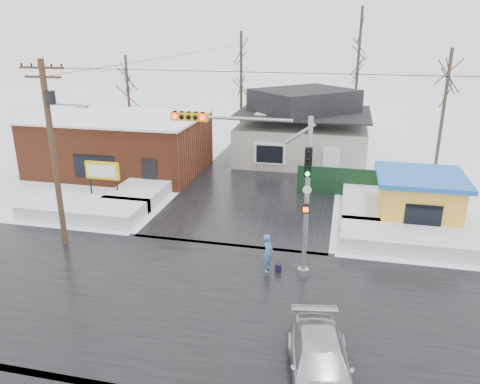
% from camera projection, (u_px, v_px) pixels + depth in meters
% --- Properties ---
extents(ground, '(120.00, 120.00, 0.00)m').
position_uv_depth(ground, '(195.00, 300.00, 18.68)').
color(ground, white).
rests_on(ground, ground).
extents(road_ns, '(10.00, 120.00, 0.02)m').
position_uv_depth(road_ns, '(195.00, 300.00, 18.68)').
color(road_ns, black).
rests_on(road_ns, ground).
extents(road_ew, '(120.00, 10.00, 0.02)m').
position_uv_depth(road_ew, '(195.00, 300.00, 18.68)').
color(road_ew, black).
rests_on(road_ew, ground).
extents(snowbank_nw, '(7.00, 3.00, 0.80)m').
position_uv_depth(snowbank_nw, '(84.00, 209.00, 26.87)').
color(snowbank_nw, white).
rests_on(snowbank_nw, ground).
extents(snowbank_ne, '(7.00, 3.00, 0.80)m').
position_uv_depth(snowbank_ne, '(413.00, 239.00, 23.09)').
color(snowbank_ne, white).
rests_on(snowbank_ne, ground).
extents(snowbank_nside_w, '(3.00, 8.00, 0.80)m').
position_uv_depth(snowbank_nside_w, '(151.00, 185.00, 31.05)').
color(snowbank_nside_w, white).
rests_on(snowbank_nside_w, ground).
extents(snowbank_nside_e, '(3.00, 8.00, 0.80)m').
position_uv_depth(snowbank_nside_e, '(368.00, 201.00, 28.11)').
color(snowbank_nside_e, white).
rests_on(snowbank_nside_e, ground).
extents(traffic_signal, '(6.05, 0.68, 7.00)m').
position_uv_depth(traffic_signal, '(270.00, 174.00, 19.38)').
color(traffic_signal, gray).
rests_on(traffic_signal, ground).
extents(utility_pole, '(3.15, 0.44, 9.00)m').
position_uv_depth(utility_pole, '(53.00, 145.00, 21.86)').
color(utility_pole, '#382619').
rests_on(utility_pole, ground).
extents(brick_building, '(12.20, 8.20, 4.12)m').
position_uv_depth(brick_building, '(121.00, 143.00, 35.00)').
color(brick_building, brown).
rests_on(brick_building, ground).
extents(marquee_sign, '(2.20, 0.21, 2.55)m').
position_uv_depth(marquee_sign, '(102.00, 172.00, 28.66)').
color(marquee_sign, black).
rests_on(marquee_sign, ground).
extents(house, '(10.40, 8.40, 5.76)m').
position_uv_depth(house, '(303.00, 128.00, 37.61)').
color(house, '#B2ACA1').
rests_on(house, ground).
extents(kiosk, '(4.60, 4.60, 2.88)m').
position_uv_depth(kiosk, '(418.00, 199.00, 25.39)').
color(kiosk, yellow).
rests_on(kiosk, ground).
extents(fence, '(8.00, 0.12, 1.80)m').
position_uv_depth(fence, '(360.00, 183.00, 29.88)').
color(fence, black).
rests_on(fence, ground).
extents(tree_far_left, '(3.00, 3.00, 10.00)m').
position_uv_depth(tree_far_left, '(241.00, 56.00, 40.77)').
color(tree_far_left, '#332821').
rests_on(tree_far_left, ground).
extents(tree_far_mid, '(3.00, 3.00, 12.00)m').
position_uv_depth(tree_far_mid, '(360.00, 36.00, 39.98)').
color(tree_far_mid, '#332821').
rests_on(tree_far_mid, ground).
extents(tree_far_right, '(3.00, 3.00, 9.00)m').
position_uv_depth(tree_far_right, '(448.00, 75.00, 32.16)').
color(tree_far_right, '#332821').
rests_on(tree_far_right, ground).
extents(tree_far_west, '(3.00, 3.00, 8.00)m').
position_uv_depth(tree_far_west, '(127.00, 74.00, 41.56)').
color(tree_far_west, '#332821').
rests_on(tree_far_west, ground).
extents(pedestrian, '(0.51, 0.69, 1.75)m').
position_uv_depth(pedestrian, '(268.00, 253.00, 20.62)').
color(pedestrian, '#4371BC').
rests_on(pedestrian, ground).
extents(car, '(2.60, 4.84, 1.33)m').
position_uv_depth(car, '(320.00, 365.00, 14.11)').
color(car, silver).
rests_on(car, ground).
extents(shopping_bag, '(0.29, 0.14, 0.35)m').
position_uv_depth(shopping_bag, '(278.00, 269.00, 20.72)').
color(shopping_bag, black).
rests_on(shopping_bag, ground).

